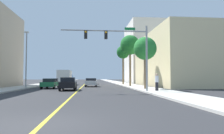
{
  "coord_description": "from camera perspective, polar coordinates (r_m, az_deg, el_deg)",
  "views": [
    {
      "loc": [
        1.63,
        -7.0,
        1.55
      ],
      "look_at": [
        4.74,
        25.38,
        3.16
      ],
      "focal_mm": 33.11,
      "sensor_mm": 36.0,
      "label": 1
    }
  ],
  "objects": [
    {
      "name": "ground",
      "position": [
        49.06,
        -7.41,
        -4.62
      ],
      "size": [
        192.0,
        192.0,
        0.0
      ],
      "primitive_type": "plane",
      "color": "#2D2D30"
    },
    {
      "name": "sidewalk_left",
      "position": [
        50.08,
        -17.33,
        -4.39
      ],
      "size": [
        3.46,
        168.0,
        0.15
      ],
      "primitive_type": "cube",
      "color": "#B2ADA3",
      "rests_on": "ground"
    },
    {
      "name": "sidewalk_right",
      "position": [
        49.52,
        2.62,
        -4.53
      ],
      "size": [
        3.46,
        168.0,
        0.15
      ],
      "primitive_type": "cube",
      "color": "beige",
      "rests_on": "ground"
    },
    {
      "name": "lane_marking_center",
      "position": [
        49.06,
        -7.41,
        -4.61
      ],
      "size": [
        0.16,
        144.0,
        0.01
      ],
      "primitive_type": "cube",
      "color": "yellow",
      "rests_on": "ground"
    },
    {
      "name": "building_right_near",
      "position": [
        39.83,
        19.36,
        1.86
      ],
      "size": [
        13.63,
        21.3,
        9.39
      ],
      "primitive_type": "cube",
      "color": "beige",
      "rests_on": "ground"
    },
    {
      "name": "building_right_far",
      "position": [
        58.48,
        10.26,
        3.69
      ],
      "size": [
        11.83,
        14.09,
        16.28
      ],
      "primitive_type": "cube",
      "color": "silver",
      "rests_on": "ground"
    },
    {
      "name": "traffic_signal_mast",
      "position": [
        21.41,
        2.82,
        6.36
      ],
      "size": [
        8.9,
        0.36,
        6.77
      ],
      "color": "gray",
      "rests_on": "sidewalk_right"
    },
    {
      "name": "street_lamp",
      "position": [
        30.62,
        -22.58,
        2.77
      ],
      "size": [
        0.56,
        0.28,
        7.7
      ],
      "color": "gray",
      "rests_on": "sidewalk_left"
    },
    {
      "name": "palm_near",
      "position": [
        25.99,
        9.12,
        4.95
      ],
      "size": [
        2.85,
        2.85,
        6.39
      ],
      "color": "brown",
      "rests_on": "sidewalk_right"
    },
    {
      "name": "palm_mid",
      "position": [
        33.81,
        5.01,
        5.97
      ],
      "size": [
        3.18,
        3.18,
        8.23
      ],
      "color": "brown",
      "rests_on": "sidewalk_right"
    },
    {
      "name": "palm_far",
      "position": [
        41.54,
        3.08,
        3.93
      ],
      "size": [
        2.6,
        2.6,
        7.72
      ],
      "color": "brown",
      "rests_on": "sidewalk_right"
    },
    {
      "name": "car_black",
      "position": [
        25.06,
        -11.97,
        -4.53
      ],
      "size": [
        1.94,
        4.29,
        1.52
      ],
      "rotation": [
        0.0,
        0.0,
        0.03
      ],
      "color": "black",
      "rests_on": "ground"
    },
    {
      "name": "car_gray",
      "position": [
        46.08,
        -5.56,
        -3.86
      ],
      "size": [
        2.08,
        4.32,
        1.32
      ],
      "rotation": [
        0.0,
        0.0,
        -0.05
      ],
      "color": "slate",
      "rests_on": "ground"
    },
    {
      "name": "car_white",
      "position": [
        51.36,
        -13.07,
        -3.7
      ],
      "size": [
        1.88,
        4.04,
        1.36
      ],
      "rotation": [
        0.0,
        0.0,
        3.17
      ],
      "color": "white",
      "rests_on": "ground"
    },
    {
      "name": "car_green",
      "position": [
        29.56,
        -16.63,
        -4.3
      ],
      "size": [
        1.98,
        3.97,
        1.38
      ],
      "rotation": [
        0.0,
        0.0,
        -0.04
      ],
      "color": "#196638",
      "rests_on": "ground"
    },
    {
      "name": "car_silver",
      "position": [
        34.08,
        -5.79,
        -4.19
      ],
      "size": [
        1.98,
        3.97,
        1.38
      ],
      "rotation": [
        0.0,
        0.0,
        -0.03
      ],
      "color": "#BCBCC1",
      "rests_on": "ground"
    },
    {
      "name": "delivery_truck",
      "position": [
        43.46,
        -12.8,
        -2.72
      ],
      "size": [
        2.58,
        8.31,
        2.93
      ],
      "rotation": [
        0.0,
        0.0,
        0.02
      ],
      "color": "#194799",
      "rests_on": "ground"
    },
    {
      "name": "pedestrian",
      "position": [
        22.15,
        12.26,
        -4.06
      ],
      "size": [
        0.38,
        0.38,
        1.79
      ],
      "rotation": [
        0.0,
        0.0,
        2.35
      ],
      "color": "black",
      "rests_on": "sidewalk_right"
    }
  ]
}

